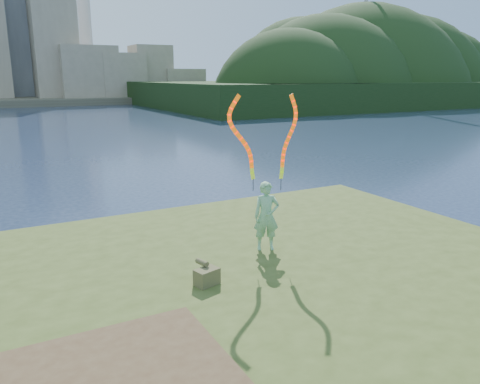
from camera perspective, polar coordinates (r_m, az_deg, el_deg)
ground at (r=10.90m, az=-6.91°, el=-13.18°), size 320.00×320.00×0.00m
grassy_knoll at (r=8.90m, az=-1.26°, el=-17.28°), size 20.00×18.00×0.80m
dirt_patch at (r=7.30m, az=-14.40°, el=-21.12°), size 3.20×3.00×0.02m
far_shore at (r=104.22m, az=-26.90°, el=10.07°), size 320.00×40.00×1.20m
wooded_hill at (r=93.60m, az=14.24°, el=10.59°), size 78.00×50.00×63.00m
woman_with_ribbons at (r=11.26m, az=3.29°, el=-0.21°), size 1.92×0.83×4.07m
canvas_bag at (r=9.72m, az=-4.11°, el=-10.15°), size 0.55×0.62×0.46m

